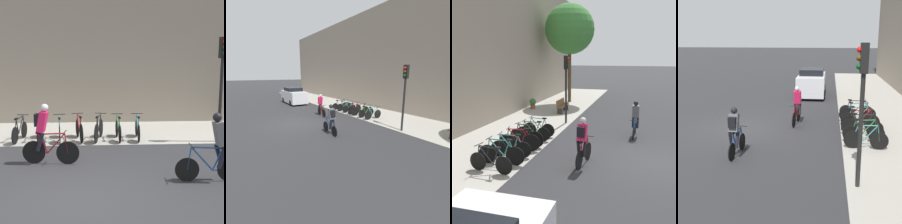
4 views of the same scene
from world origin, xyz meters
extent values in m
plane|color=#2B2B2D|center=(0.00, 0.00, 0.00)|extent=(200.00, 200.00, 0.00)
cube|color=#A39E93|center=(0.00, 6.75, 0.00)|extent=(44.00, 4.50, 0.01)
cylinder|color=black|center=(-0.38, 2.41, 0.34)|extent=(0.68, 0.11, 0.68)
cylinder|color=black|center=(-1.38, 2.52, 0.34)|extent=(0.68, 0.11, 0.68)
cylinder|color=maroon|center=(-0.72, 2.45, 0.62)|extent=(0.56, 0.10, 0.62)
cylinder|color=maroon|center=(-1.09, 2.49, 0.61)|extent=(0.26, 0.07, 0.58)
cylinder|color=maroon|center=(-0.83, 2.46, 0.91)|extent=(0.75, 0.12, 0.07)
cylinder|color=maroon|center=(-1.18, 2.50, 0.33)|extent=(0.41, 0.08, 0.05)
cylinder|color=maroon|center=(-1.29, 2.51, 0.62)|extent=(0.21, 0.06, 0.56)
cylinder|color=maroon|center=(-0.42, 2.42, 0.63)|extent=(0.12, 0.05, 0.58)
cylinder|color=black|center=(-0.46, 2.42, 0.96)|extent=(0.08, 0.46, 0.03)
cube|color=black|center=(-1.20, 2.50, 0.93)|extent=(0.21, 0.10, 0.06)
cube|color=#EA1E56|center=(-1.10, 2.49, 1.26)|extent=(0.35, 0.35, 0.63)
sphere|color=silver|center=(-1.02, 2.48, 1.67)|extent=(0.24, 0.24, 0.22)
cylinder|color=black|center=(-1.16, 2.39, 0.69)|extent=(0.29, 0.14, 0.56)
cylinder|color=black|center=(-1.14, 2.61, 0.69)|extent=(0.25, 0.14, 0.56)
cube|color=black|center=(-1.24, 2.51, 1.31)|extent=(0.17, 0.27, 0.36)
cylinder|color=black|center=(2.71, 0.87, 0.30)|extent=(0.61, 0.07, 0.61)
cylinder|color=black|center=(3.77, 0.82, 0.30)|extent=(0.61, 0.07, 0.61)
cylinder|color=#1E478C|center=(3.07, 0.85, 0.59)|extent=(0.58, 0.07, 0.62)
cylinder|color=#1E478C|center=(3.46, 0.83, 0.57)|extent=(0.27, 0.05, 0.58)
cylinder|color=#1E478C|center=(3.18, 0.85, 0.87)|extent=(0.79, 0.08, 0.07)
cylinder|color=#1E478C|center=(3.55, 0.83, 0.30)|extent=(0.43, 0.05, 0.05)
cylinder|color=#1E478C|center=(3.67, 0.82, 0.58)|extent=(0.22, 0.04, 0.56)
cylinder|color=#1E478C|center=(2.75, 0.87, 0.59)|extent=(0.12, 0.04, 0.59)
cylinder|color=black|center=(2.79, 0.87, 0.92)|extent=(0.05, 0.46, 0.03)
cube|color=black|center=(3.58, 0.83, 0.89)|extent=(0.20, 0.09, 0.06)
cube|color=#5B5B60|center=(3.48, 0.83, 1.22)|extent=(0.34, 0.34, 0.63)
sphere|color=black|center=(3.40, 0.84, 1.63)|extent=(0.23, 0.23, 0.22)
cylinder|color=black|center=(3.53, 0.94, 0.65)|extent=(0.28, 0.12, 0.56)
cylinder|color=black|center=(3.52, 0.72, 0.65)|extent=(0.25, 0.12, 0.56)
cube|color=black|center=(3.62, 0.82, 1.27)|extent=(0.15, 0.27, 0.36)
cylinder|color=black|center=(-2.39, 5.86, 0.32)|extent=(0.10, 0.64, 0.64)
cylinder|color=black|center=(-2.50, 4.82, 0.32)|extent=(0.10, 0.64, 0.64)
cylinder|color=black|center=(-2.42, 5.50, 0.60)|extent=(0.10, 0.57, 0.62)
cylinder|color=black|center=(-2.46, 5.12, 0.59)|extent=(0.07, 0.27, 0.58)
cylinder|color=black|center=(-2.43, 5.39, 0.89)|extent=(0.12, 0.77, 0.07)
cylinder|color=black|center=(-2.47, 5.03, 0.31)|extent=(0.08, 0.42, 0.05)
cylinder|color=black|center=(-2.49, 4.91, 0.60)|extent=(0.05, 0.22, 0.56)
cylinder|color=black|center=(-2.39, 5.81, 0.61)|extent=(0.05, 0.12, 0.59)
cylinder|color=black|center=(-2.39, 5.77, 0.94)|extent=(0.46, 0.08, 0.03)
cube|color=black|center=(-2.48, 5.01, 0.91)|extent=(0.10, 0.21, 0.06)
cylinder|color=black|center=(-1.72, 5.87, 0.35)|extent=(0.08, 0.71, 0.71)
cylinder|color=black|center=(-1.65, 4.81, 0.35)|extent=(0.08, 0.71, 0.71)
cylinder|color=teal|center=(-1.70, 5.51, 0.63)|extent=(0.08, 0.58, 0.62)
cylinder|color=teal|center=(-1.67, 5.11, 0.62)|extent=(0.06, 0.27, 0.58)
cylinder|color=teal|center=(-1.69, 5.39, 0.92)|extent=(0.09, 0.79, 0.07)
cylinder|color=teal|center=(-1.67, 5.02, 0.34)|extent=(0.06, 0.43, 0.05)
cylinder|color=teal|center=(-1.66, 4.90, 0.63)|extent=(0.05, 0.22, 0.56)
cylinder|color=teal|center=(-1.72, 5.82, 0.64)|extent=(0.04, 0.12, 0.59)
cylinder|color=black|center=(-1.71, 5.78, 0.97)|extent=(0.46, 0.06, 0.03)
cube|color=black|center=(-1.66, 5.00, 0.94)|extent=(0.09, 0.20, 0.06)
cylinder|color=black|center=(-0.99, 5.83, 0.32)|extent=(0.11, 0.65, 0.65)
cylinder|color=black|center=(-0.87, 4.85, 0.32)|extent=(0.11, 0.65, 0.65)
cylinder|color=teal|center=(-0.95, 5.49, 0.60)|extent=(0.11, 0.54, 0.62)
cylinder|color=teal|center=(-0.91, 5.13, 0.59)|extent=(0.07, 0.26, 0.58)
cylinder|color=teal|center=(-0.94, 5.39, 0.89)|extent=(0.13, 0.73, 0.07)
cylinder|color=teal|center=(-0.90, 5.04, 0.31)|extent=(0.08, 0.40, 0.05)
cylinder|color=teal|center=(-0.88, 4.94, 0.60)|extent=(0.06, 0.21, 0.56)
cylinder|color=teal|center=(-0.99, 5.79, 0.61)|extent=(0.05, 0.12, 0.58)
cylinder|color=black|center=(-0.98, 5.75, 0.94)|extent=(0.46, 0.08, 0.03)
cube|color=black|center=(-0.89, 5.03, 0.91)|extent=(0.10, 0.21, 0.06)
cylinder|color=black|center=(-0.28, 5.84, 0.36)|extent=(0.18, 0.71, 0.72)
cylinder|color=black|center=(-0.08, 4.84, 0.36)|extent=(0.18, 0.71, 0.72)
cylinder|color=maroon|center=(-0.21, 5.50, 0.64)|extent=(0.15, 0.56, 0.62)
cylinder|color=maroon|center=(-0.14, 5.13, 0.63)|extent=(0.09, 0.26, 0.58)
cylinder|color=maroon|center=(-0.19, 5.39, 0.92)|extent=(0.19, 0.75, 0.07)
cylinder|color=maroon|center=(-0.12, 5.04, 0.35)|extent=(0.11, 0.41, 0.05)
cylinder|color=maroon|center=(-0.10, 4.93, 0.63)|extent=(0.07, 0.22, 0.56)
cylinder|color=maroon|center=(-0.27, 5.80, 0.65)|extent=(0.06, 0.12, 0.59)
cylinder|color=black|center=(-0.26, 5.76, 0.98)|extent=(0.46, 0.12, 0.03)
cube|color=black|center=(-0.11, 5.02, 0.95)|extent=(0.12, 0.21, 0.06)
cylinder|color=black|center=(0.68, 5.84, 0.35)|extent=(0.17, 0.70, 0.71)
cylinder|color=black|center=(0.47, 4.83, 0.35)|extent=(0.17, 0.70, 0.71)
cylinder|color=black|center=(0.61, 5.50, 0.63)|extent=(0.15, 0.56, 0.62)
cylinder|color=black|center=(0.53, 5.13, 0.62)|extent=(0.09, 0.27, 0.58)
cylinder|color=black|center=(0.58, 5.39, 0.92)|extent=(0.19, 0.76, 0.07)
cylinder|color=black|center=(0.51, 5.03, 0.34)|extent=(0.11, 0.41, 0.05)
cylinder|color=black|center=(0.49, 4.92, 0.63)|extent=(0.07, 0.22, 0.56)
cylinder|color=black|center=(0.67, 5.80, 0.64)|extent=(0.06, 0.12, 0.59)
cylinder|color=black|center=(0.66, 5.76, 0.97)|extent=(0.46, 0.12, 0.03)
cube|color=black|center=(0.51, 5.01, 0.94)|extent=(0.12, 0.21, 0.06)
cylinder|color=black|center=(1.31, 5.83, 0.33)|extent=(0.07, 0.65, 0.65)
cylinder|color=black|center=(1.35, 4.84, 0.33)|extent=(0.07, 0.65, 0.65)
cylinder|color=#2D6B33|center=(1.32, 5.50, 0.61)|extent=(0.07, 0.54, 0.62)
cylinder|color=#2D6B33|center=(1.34, 5.13, 0.59)|extent=(0.05, 0.26, 0.58)
cylinder|color=#2D6B33|center=(1.33, 5.39, 0.89)|extent=(0.07, 0.73, 0.07)
cylinder|color=#2D6B33|center=(1.34, 5.04, 0.32)|extent=(0.05, 0.40, 0.05)
cylinder|color=#2D6B33|center=(1.35, 4.93, 0.60)|extent=(0.04, 0.21, 0.56)
cylinder|color=#2D6B33|center=(1.31, 5.79, 0.62)|extent=(0.04, 0.12, 0.58)
cylinder|color=black|center=(1.31, 5.75, 0.95)|extent=(0.46, 0.05, 0.03)
cube|color=black|center=(1.34, 5.02, 0.92)|extent=(0.09, 0.20, 0.06)
cylinder|color=black|center=(2.10, 5.81, 0.33)|extent=(0.06, 0.66, 0.66)
cylinder|color=black|center=(2.07, 4.86, 0.33)|extent=(0.06, 0.66, 0.66)
cylinder|color=teal|center=(2.09, 5.49, 0.61)|extent=(0.06, 0.53, 0.62)
cylinder|color=teal|center=(2.08, 5.14, 0.60)|extent=(0.05, 0.25, 0.58)
cylinder|color=teal|center=(2.08, 5.39, 0.90)|extent=(0.07, 0.71, 0.07)
cylinder|color=teal|center=(2.07, 5.05, 0.32)|extent=(0.05, 0.38, 0.05)
cylinder|color=teal|center=(2.07, 4.95, 0.61)|extent=(0.04, 0.20, 0.56)
cylinder|color=teal|center=(2.10, 5.78, 0.62)|extent=(0.04, 0.11, 0.58)
cylinder|color=black|center=(2.10, 5.74, 0.95)|extent=(0.46, 0.04, 0.03)
cube|color=black|center=(2.07, 5.03, 0.92)|extent=(0.09, 0.20, 0.06)
cylinder|color=black|center=(5.10, 4.81, 1.94)|extent=(0.12, 0.12, 3.88)
cube|color=black|center=(5.10, 4.81, 3.50)|extent=(0.26, 0.20, 0.76)
sphere|color=red|center=(5.10, 4.68, 3.71)|extent=(0.15, 0.15, 0.15)
sphere|color=#4C380A|center=(5.10, 4.68, 3.50)|extent=(0.15, 0.15, 0.15)
sphere|color=#0C4719|center=(5.10, 4.68, 3.29)|extent=(0.15, 0.15, 0.15)
cube|color=brown|center=(8.15, 5.87, 0.45)|extent=(1.77, 0.40, 0.08)
cube|color=brown|center=(8.15, 6.05, 0.69)|extent=(1.77, 0.12, 0.40)
cube|color=#2D2D2D|center=(7.44, 5.87, 0.23)|extent=(0.08, 0.36, 0.45)
cube|color=#2D2D2D|center=(8.85, 5.87, 0.23)|extent=(0.08, 0.36, 0.45)
cylinder|color=#4C3823|center=(12.68, 6.61, 2.34)|extent=(0.28, 0.28, 4.68)
sphere|color=#3D7F38|center=(12.68, 6.61, 6.00)|extent=(4.07, 4.07, 4.07)
cylinder|color=brown|center=(8.73, 8.37, 0.16)|extent=(0.36, 0.36, 0.32)
sphere|color=#2D6B33|center=(8.73, 8.37, 0.54)|extent=(0.48, 0.48, 0.48)
camera|label=1|loc=(0.40, -6.47, 2.92)|focal=50.00mm
camera|label=2|loc=(11.51, -3.96, 3.36)|focal=28.00mm
camera|label=3|loc=(-10.31, 0.51, 3.88)|focal=45.00mm
camera|label=4|loc=(13.15, 3.95, 4.03)|focal=50.00mm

